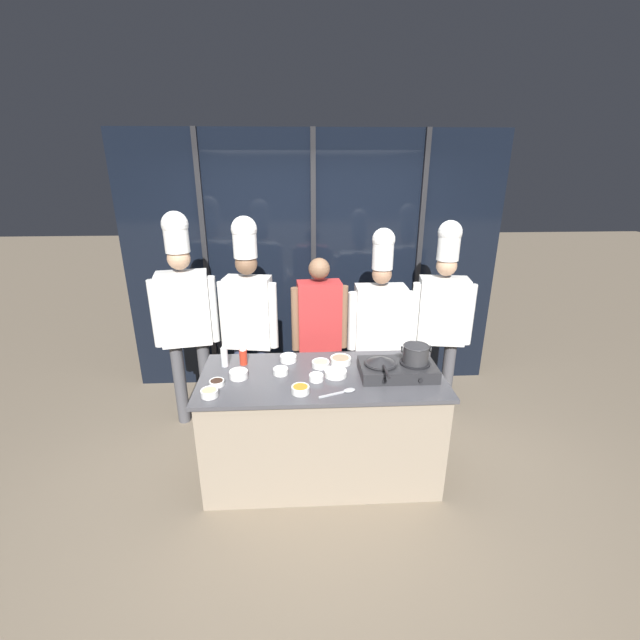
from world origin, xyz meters
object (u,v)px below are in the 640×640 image
object	(u,v)px
frying_pan	(381,360)
person_guest	(319,327)
prep_bowl_mushrooms	(341,360)
prep_bowl_onion	(336,373)
squeeze_bottle_clear	(224,355)
chef_pastry	(442,310)
prep_bowl_soy_glaze	(217,382)
prep_bowl_bean_sprouts	(316,377)
prep_bowl_carrots	(300,389)
chef_line	(380,318)
prep_bowl_shrimp	(320,363)
serving_spoon_slotted	(345,391)
portable_stove	(397,369)
chef_sous	(249,308)
prep_bowl_ginger	(209,392)
prep_bowl_noodles	(239,374)
squeeze_bottle_chili	(243,356)
prep_bowl_rice	(281,371)
stock_pot	(416,353)
chef_head	(184,307)
prep_bowl_garlic	(288,358)

from	to	relation	value
frying_pan	person_guest	xyz separation A→B (m)	(-0.42, 0.76, -0.02)
prep_bowl_mushrooms	prep_bowl_onion	bearing A→B (deg)	-105.60
squeeze_bottle_clear	prep_bowl_onion	bearing A→B (deg)	-13.56
person_guest	chef_pastry	size ratio (longest dim) A/B	0.84
prep_bowl_soy_glaze	chef_pastry	distance (m)	2.15
prep_bowl_bean_sprouts	prep_bowl_mushrooms	bearing A→B (deg)	52.91
prep_bowl_carrots	chef_line	xyz separation A→B (m)	(0.75, 1.07, 0.12)
prep_bowl_shrimp	serving_spoon_slotted	distance (m)	0.43
portable_stove	prep_bowl_bean_sprouts	world-z (taller)	portable_stove
portable_stove	chef_sous	distance (m)	1.43
prep_bowl_carrots	prep_bowl_ginger	world-z (taller)	prep_bowl_carrots
squeeze_bottle_clear	prep_bowl_noodles	xyz separation A→B (m)	(0.13, -0.20, -0.06)
prep_bowl_noodles	chef_pastry	bearing A→B (deg)	25.01
prep_bowl_mushrooms	prep_bowl_soy_glaze	world-z (taller)	prep_bowl_mushrooms
squeeze_bottle_clear	squeeze_bottle_chili	bearing A→B (deg)	10.25
prep_bowl_mushrooms	person_guest	distance (m)	0.56
portable_stove	prep_bowl_bean_sprouts	xyz separation A→B (m)	(-0.61, -0.05, -0.02)
prep_bowl_ginger	chef_pastry	xyz separation A→B (m)	(1.95, 1.09, 0.18)
squeeze_bottle_clear	prep_bowl_rice	distance (m)	0.47
prep_bowl_onion	frying_pan	bearing A→B (deg)	-3.35
prep_bowl_bean_sprouts	chef_line	distance (m)	1.10
chef_sous	prep_bowl_onion	bearing A→B (deg)	141.43
stock_pot	serving_spoon_slotted	size ratio (longest dim) A/B	0.80
serving_spoon_slotted	chef_line	distance (m)	1.17
prep_bowl_rice	chef_pastry	xyz separation A→B (m)	(1.48, 0.79, 0.18)
portable_stove	serving_spoon_slotted	world-z (taller)	portable_stove
prep_bowl_soy_glaze	person_guest	size ratio (longest dim) A/B	0.07
prep_bowl_shrimp	portable_stove	bearing A→B (deg)	-17.07
chef_sous	prep_bowl_noodles	bearing A→B (deg)	98.01
chef_head	prep_bowl_garlic	bearing A→B (deg)	138.46
portable_stove	prep_bowl_bean_sprouts	distance (m)	0.61
prep_bowl_bean_sprouts	prep_bowl_garlic	xyz separation A→B (m)	(-0.21, 0.33, 0.00)
serving_spoon_slotted	chef_line	xyz separation A→B (m)	(0.44, 1.07, 0.14)
prep_bowl_shrimp	prep_bowl_rice	world-z (taller)	prep_bowl_rice
prep_bowl_shrimp	serving_spoon_slotted	size ratio (longest dim) A/B	0.52
squeeze_bottle_chili	prep_bowl_shrimp	size ratio (longest dim) A/B	1.11
stock_pot	prep_bowl_rice	distance (m)	1.02
person_guest	prep_bowl_carrots	bearing A→B (deg)	74.81
squeeze_bottle_chili	chef_line	bearing A→B (deg)	26.53
serving_spoon_slotted	chef_pastry	distance (m)	1.50
prep_bowl_shrimp	prep_bowl_rice	size ratio (longest dim) A/B	1.24
prep_bowl_onion	prep_bowl_ginger	xyz separation A→B (m)	(-0.89, -0.25, 0.00)
portable_stove	prep_bowl_noodles	bearing A→B (deg)	179.00
prep_bowl_noodles	person_guest	size ratio (longest dim) A/B	0.09
prep_bowl_noodles	chef_pastry	world-z (taller)	chef_pastry
prep_bowl_carrots	prep_bowl_bean_sprouts	bearing A→B (deg)	56.06
portable_stove	prep_bowl_shrimp	size ratio (longest dim) A/B	3.96
prep_bowl_noodles	chef_head	xyz separation A→B (m)	(-0.57, 0.82, 0.25)
frying_pan	chef_head	size ratio (longest dim) A/B	0.21
chef_head	chef_line	distance (m)	1.78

